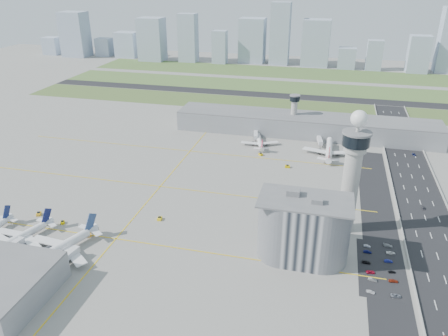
% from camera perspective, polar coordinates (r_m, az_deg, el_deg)
% --- Properties ---
extents(ground, '(1000.00, 1000.00, 0.00)m').
position_cam_1_polar(ground, '(239.67, -2.06, -6.65)').
color(ground, gray).
extents(grass_strip_0, '(480.00, 50.00, 0.08)m').
position_cam_1_polar(grass_strip_0, '(446.30, 3.51, 8.40)').
color(grass_strip_0, '#495F2D').
rests_on(grass_strip_0, ground).
extents(grass_strip_1, '(480.00, 60.00, 0.08)m').
position_cam_1_polar(grass_strip_1, '(517.71, 5.11, 10.63)').
color(grass_strip_1, '#4D6B32').
rests_on(grass_strip_1, ground).
extents(grass_strip_2, '(480.00, 70.00, 0.08)m').
position_cam_1_polar(grass_strip_2, '(594.85, 6.41, 12.40)').
color(grass_strip_2, '#46642F').
rests_on(grass_strip_2, ground).
extents(runway, '(480.00, 22.00, 0.10)m').
position_cam_1_polar(runway, '(481.38, 4.35, 9.58)').
color(runway, black).
rests_on(runway, ground).
extents(highway, '(28.00, 500.00, 0.10)m').
position_cam_1_polar(highway, '(239.27, 25.87, -9.48)').
color(highway, black).
rests_on(highway, ground).
extents(barrier_left, '(0.60, 500.00, 1.20)m').
position_cam_1_polar(barrier_left, '(236.05, 22.56, -9.14)').
color(barrier_left, '#9E9E99').
rests_on(barrier_left, ground).
extents(landside_road, '(18.00, 260.00, 0.08)m').
position_cam_1_polar(landside_road, '(226.30, 20.05, -10.42)').
color(landside_road, black).
rests_on(landside_road, ground).
extents(parking_lot, '(20.00, 44.00, 0.10)m').
position_cam_1_polar(parking_lot, '(216.23, 19.75, -12.16)').
color(parking_lot, black).
rests_on(parking_lot, ground).
extents(taxiway_line_h_0, '(260.00, 0.60, 0.01)m').
position_cam_1_polar(taxiway_line_h_0, '(229.82, -13.93, -8.97)').
color(taxiway_line_h_0, yellow).
rests_on(taxiway_line_h_0, ground).
extents(taxiway_line_h_1, '(260.00, 0.60, 0.01)m').
position_cam_1_polar(taxiway_line_h_1, '(276.38, -8.33, -2.40)').
color(taxiway_line_h_1, yellow).
rests_on(taxiway_line_h_1, ground).
extents(taxiway_line_h_2, '(260.00, 0.60, 0.01)m').
position_cam_1_polar(taxiway_line_h_2, '(327.35, -4.45, 2.21)').
color(taxiway_line_h_2, yellow).
rests_on(taxiway_line_h_2, ground).
extents(taxiway_line_v, '(0.60, 260.00, 0.01)m').
position_cam_1_polar(taxiway_line_v, '(276.38, -8.33, -2.40)').
color(taxiway_line_v, yellow).
rests_on(taxiway_line_v, ground).
extents(control_tower, '(14.00, 14.00, 64.50)m').
position_cam_1_polar(control_tower, '(223.50, 16.43, -0.00)').
color(control_tower, '#ADAAA5').
rests_on(control_tower, ground).
extents(secondary_tower, '(8.60, 8.60, 31.90)m').
position_cam_1_polar(secondary_tower, '(363.25, 9.13, 7.41)').
color(secondary_tower, '#ADAAA5').
rests_on(secondary_tower, ground).
extents(admin_building, '(42.00, 24.00, 33.50)m').
position_cam_1_polar(admin_building, '(205.80, 10.31, -7.83)').
color(admin_building, '#B2B2B7').
rests_on(admin_building, ground).
extents(terminal_pier, '(210.00, 32.00, 15.80)m').
position_cam_1_polar(terminal_pier, '(364.04, 10.56, 5.54)').
color(terminal_pier, gray).
rests_on(terminal_pier, ground).
extents(airplane_near_b, '(44.65, 48.43, 11.14)m').
position_cam_1_polar(airplane_near_b, '(239.30, -25.40, -7.81)').
color(airplane_near_b, white).
rests_on(airplane_near_b, ground).
extents(airplane_near_c, '(52.97, 56.85, 12.82)m').
position_cam_1_polar(airplane_near_c, '(222.52, -20.99, -9.25)').
color(airplane_near_c, white).
rests_on(airplane_near_c, ground).
extents(airplane_far_a, '(37.63, 41.26, 9.71)m').
position_cam_1_polar(airplane_far_a, '(337.54, 4.70, 3.80)').
color(airplane_far_a, white).
rests_on(airplane_far_a, ground).
extents(airplane_far_b, '(38.64, 45.38, 12.64)m').
position_cam_1_polar(airplane_far_b, '(327.79, 13.61, 2.79)').
color(airplane_far_b, white).
rests_on(airplane_far_b, ground).
extents(jet_bridge_near_2, '(5.39, 14.31, 5.70)m').
position_cam_1_polar(jet_bridge_near_2, '(213.27, -21.03, -12.02)').
color(jet_bridge_near_2, silver).
rests_on(jet_bridge_near_2, ground).
extents(jet_bridge_far_0, '(5.39, 14.31, 5.70)m').
position_cam_1_polar(jet_bridge_far_0, '(354.67, 4.16, 4.52)').
color(jet_bridge_far_0, silver).
rests_on(jet_bridge_far_0, ground).
extents(jet_bridge_far_1, '(5.39, 14.31, 5.70)m').
position_cam_1_polar(jet_bridge_far_1, '(350.24, 12.24, 3.74)').
color(jet_bridge_far_1, silver).
rests_on(jet_bridge_far_1, ground).
extents(tug_0, '(3.40, 3.97, 1.94)m').
position_cam_1_polar(tug_0, '(263.26, -23.04, -5.50)').
color(tug_0, '#F2AD1F').
rests_on(tug_0, ground).
extents(tug_1, '(2.99, 3.37, 1.62)m').
position_cam_1_polar(tug_1, '(250.50, -20.34, -6.65)').
color(tug_1, '#D4B700').
rests_on(tug_1, ground).
extents(tug_2, '(3.49, 3.27, 1.67)m').
position_cam_1_polar(tug_2, '(234.89, -17.31, -8.37)').
color(tug_2, '#FEAA1C').
rests_on(tug_2, ground).
extents(tug_3, '(2.46, 3.34, 1.83)m').
position_cam_1_polar(tug_3, '(240.85, -8.41, -6.51)').
color(tug_3, yellow).
rests_on(tug_3, ground).
extents(tug_4, '(3.69, 3.70, 1.80)m').
position_cam_1_polar(tug_4, '(319.80, 4.81, 1.82)').
color(tug_4, '#DDB205').
rests_on(tug_4, ground).
extents(tug_5, '(3.59, 2.66, 1.96)m').
position_cam_1_polar(tug_5, '(302.04, 8.28, 0.24)').
color(tug_5, '#DAB301').
rests_on(tug_5, ground).
extents(car_lot_0, '(3.74, 1.96, 1.21)m').
position_cam_1_polar(car_lot_0, '(200.40, 18.61, -15.06)').
color(car_lot_0, white).
rests_on(car_lot_0, ground).
extents(car_lot_1, '(4.00, 1.80, 1.27)m').
position_cam_1_polar(car_lot_1, '(207.13, 18.83, -13.62)').
color(car_lot_1, gray).
rests_on(car_lot_1, ground).
extents(car_lot_2, '(4.17, 2.38, 1.10)m').
position_cam_1_polar(car_lot_2, '(211.33, 18.60, -12.76)').
color(car_lot_2, '#B4102E').
rests_on(car_lot_2, ground).
extents(car_lot_3, '(3.96, 1.72, 1.13)m').
position_cam_1_polar(car_lot_3, '(216.78, 18.08, -11.62)').
color(car_lot_3, black).
rests_on(car_lot_3, ground).
extents(car_lot_4, '(3.89, 1.61, 1.32)m').
position_cam_1_polar(car_lot_4, '(223.95, 18.23, -10.33)').
color(car_lot_4, navy).
rests_on(car_lot_4, ground).
extents(car_lot_5, '(3.41, 1.59, 1.08)m').
position_cam_1_polar(car_lot_5, '(228.11, 18.18, -9.66)').
color(car_lot_5, '#ADB3C3').
rests_on(car_lot_5, ground).
extents(car_lot_6, '(4.63, 2.60, 1.22)m').
position_cam_1_polar(car_lot_6, '(201.87, 21.53, -15.25)').
color(car_lot_6, gray).
rests_on(car_lot_6, ground).
extents(car_lot_7, '(4.21, 2.07, 1.18)m').
position_cam_1_polar(car_lot_7, '(209.46, 21.26, -13.58)').
color(car_lot_7, maroon).
rests_on(car_lot_7, ground).
extents(car_lot_8, '(3.38, 1.82, 1.09)m').
position_cam_1_polar(car_lot_8, '(214.60, 21.08, -12.55)').
color(car_lot_8, black).
rests_on(car_lot_8, ground).
extents(car_lot_9, '(3.95, 1.94, 1.25)m').
position_cam_1_polar(car_lot_9, '(220.80, 20.68, -11.30)').
color(car_lot_9, navy).
rests_on(car_lot_9, ground).
extents(car_lot_10, '(4.31, 2.14, 1.17)m').
position_cam_1_polar(car_lot_10, '(226.82, 20.94, -10.32)').
color(car_lot_10, white).
rests_on(car_lot_10, ground).
extents(car_lot_11, '(4.60, 2.34, 1.28)m').
position_cam_1_polar(car_lot_11, '(231.78, 20.63, -9.44)').
color(car_lot_11, gray).
rests_on(car_lot_11, ground).
extents(car_hw_1, '(1.48, 3.41, 1.09)m').
position_cam_1_polar(car_hw_1, '(273.06, 24.59, -4.79)').
color(car_hw_1, black).
rests_on(car_hw_1, ground).
extents(car_hw_2, '(2.61, 4.48, 1.17)m').
position_cam_1_polar(car_hw_2, '(347.79, 23.56, 1.63)').
color(car_hw_2, navy).
rests_on(car_hw_2, ground).
extents(car_hw_4, '(1.72, 3.67, 1.22)m').
position_cam_1_polar(car_hw_4, '(397.06, 20.55, 4.86)').
color(car_hw_4, gray).
rests_on(car_hw_4, ground).
extents(skyline_bldg_0, '(24.05, 19.24, 26.50)m').
position_cam_1_polar(skyline_bldg_0, '(764.56, -21.56, 14.62)').
color(skyline_bldg_0, '#9EADC1').
rests_on(skyline_bldg_0, ground).
extents(skyline_bldg_1, '(37.63, 30.10, 65.60)m').
position_cam_1_polar(skyline_bldg_1, '(732.89, -18.88, 16.19)').
color(skyline_bldg_1, '#9EADC1').
rests_on(skyline_bldg_1, ground).
extents(skyline_bldg_2, '(22.81, 18.25, 26.79)m').
position_cam_1_polar(skyline_bldg_2, '(726.01, -15.38, 14.99)').
color(skyline_bldg_2, '#9EADC1').
rests_on(skyline_bldg_2, ground).
extents(skyline_bldg_3, '(32.30, 25.84, 36.93)m').
position_cam_1_polar(skyline_bldg_3, '(708.48, -12.53, 15.47)').
color(skyline_bldg_3, '#9EADC1').
rests_on(skyline_bldg_3, ground).
extents(skyline_bldg_4, '(35.81, 28.65, 60.36)m').
position_cam_1_polar(skyline_bldg_4, '(672.30, -9.40, 16.25)').
color(skyline_bldg_4, '#9EADC1').
rests_on(skyline_bldg_4, ground).
extents(skyline_bldg_5, '(25.49, 20.39, 66.89)m').
position_cam_1_polar(skyline_bldg_5, '(656.70, -4.71, 16.58)').
color(skyline_bldg_5, '#9EADC1').
rests_on(skyline_bldg_5, ground).
extents(skyline_bldg_6, '(20.04, 16.03, 45.20)m').
position_cam_1_polar(skyline_bldg_6, '(643.17, -0.56, 15.51)').
color(skyline_bldg_6, '#9EADC1').
rests_on(skyline_bldg_6, ground).
extents(skyline_bldg_7, '(35.76, 28.61, 61.22)m').
position_cam_1_polar(skyline_bldg_7, '(650.95, 3.72, 16.29)').
color(skyline_bldg_7, '#9EADC1').
rests_on(skyline_bldg_7, ground).
extents(skyline_bldg_8, '(26.33, 21.06, 83.39)m').
position_cam_1_polar(skyline_bldg_8, '(638.15, 7.34, 16.98)').
color(skyline_bldg_8, '#9EADC1').
rests_on(skyline_bldg_8, ground).
extents(skyline_bldg_9, '(36.96, 29.57, 62.11)m').
position_cam_1_polar(skyline_bldg_9, '(636.25, 11.91, 15.68)').
color(skyline_bldg_9, '#9EADC1').
rests_on(skyline_bldg_9, ground).
extents(skyline_bldg_10, '(23.01, 18.41, 27.75)m').
position_cam_1_polar(skyline_bldg_10, '(630.05, 15.73, 13.63)').
color(skyline_bldg_10, '#9EADC1').
rests_on(skyline_bldg_10, ground).
extents(skyline_bldg_11, '(20.22, 16.18, 38.97)m').
position_cam_1_polar(skyline_bldg_11, '(630.56, 19.04, 13.75)').
color(skyline_bldg_11, '#9EADC1').
rests_on(skyline_bldg_11, ground).
extents(skyline_bldg_12, '(26.14, 20.92, 46.89)m').
position_cam_1_polar(skyline_bldg_12, '(634.47, 24.06, 13.42)').
color(skyline_bldg_12, '#9EADC1').
rests_on(skyline_bldg_12, ground).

